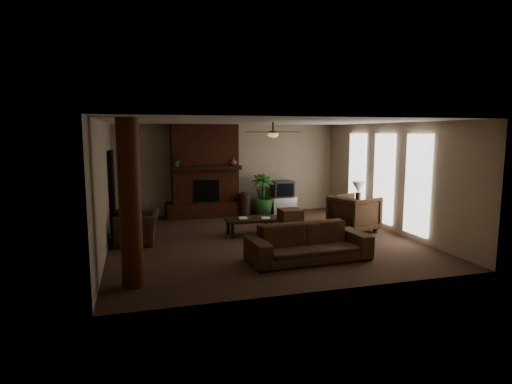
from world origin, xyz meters
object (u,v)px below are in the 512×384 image
object	(u,v)px
tv_stand	(282,205)
floor_vase	(244,203)
log_column	(130,204)
floor_plant	(263,204)
lamp_right	(358,189)
lamp_left	(124,193)
sofa	(309,237)
side_table_right	(359,214)
armchair_left	(138,222)
coffee_table	(250,220)
armchair_right	(354,212)
ottoman	(290,216)
side_table_left	(125,221)

from	to	relation	value
tv_stand	floor_vase	bearing A→B (deg)	-176.16
log_column	floor_plant	size ratio (longest dim) A/B	2.20
floor_plant	lamp_right	distance (m)	3.03
lamp_left	lamp_right	distance (m)	6.32
floor_plant	floor_vase	bearing A→B (deg)	-172.10
log_column	sofa	distance (m)	3.57
floor_plant	side_table_right	size ratio (longest dim) A/B	2.31
armchair_left	side_table_right	bearing A→B (deg)	99.20
log_column	floor_vase	world-z (taller)	log_column
lamp_right	sofa	bearing A→B (deg)	-133.87
sofa	tv_stand	bearing A→B (deg)	73.42
coffee_table	lamp_right	xyz separation A→B (m)	(3.25, 0.41, 0.63)
armchair_right	floor_plant	bearing A→B (deg)	12.26
armchair_left	side_table_right	world-z (taller)	armchair_left
floor_vase	lamp_right	distance (m)	3.43
coffee_table	ottoman	size ratio (longest dim) A/B	2.00
armchair_left	lamp_left	bearing A→B (deg)	-160.26
log_column	side_table_right	xyz separation A→B (m)	(6.10, 3.29, -1.12)
sofa	floor_plant	size ratio (longest dim) A/B	1.94
floor_plant	side_table_right	xyz separation A→B (m)	(2.22, -2.01, -0.08)
sofa	coffee_table	xyz separation A→B (m)	(-0.59, 2.36, -0.11)
armchair_right	tv_stand	bearing A→B (deg)	-1.39
armchair_left	floor_plant	world-z (taller)	armchair_left
log_column	tv_stand	world-z (taller)	log_column
side_table_left	armchair_left	bearing A→B (deg)	-75.56
side_table_left	log_column	bearing A→B (deg)	-87.23
side_table_right	tv_stand	bearing A→B (deg)	123.62
ottoman	tv_stand	size ratio (longest dim) A/B	0.71
armchair_right	armchair_left	bearing A→B (deg)	67.67
coffee_table	lamp_right	bearing A→B (deg)	7.16
ottoman	floor_vase	bearing A→B (deg)	129.14
floor_vase	side_table_right	distance (m)	3.42
coffee_table	tv_stand	xyz separation A→B (m)	(1.78, 2.65, -0.12)
ottoman	floor_vase	world-z (taller)	floor_vase
tv_stand	side_table_right	distance (m)	2.71
side_table_left	lamp_left	bearing A→B (deg)	90.00
armchair_left	floor_vase	size ratio (longest dim) A/B	1.43
coffee_table	floor_vase	world-z (taller)	floor_vase
floor_vase	side_table_left	distance (m)	3.64
tv_stand	lamp_right	size ratio (longest dim) A/B	1.31
sofa	lamp_left	distance (m)	5.13
log_column	floor_plant	distance (m)	6.65
log_column	armchair_left	distance (m)	3.05
floor_plant	lamp_right	size ratio (longest dim) A/B	1.96
tv_stand	floor_plant	size ratio (longest dim) A/B	0.67
tv_stand	lamp_left	xyz separation A→B (m)	(-4.80, -1.40, 0.75)
floor_plant	armchair_left	bearing A→B (deg)	-147.56
armchair_left	ottoman	xyz separation A→B (m)	(4.18, 1.05, -0.28)
floor_vase	side_table_right	bearing A→B (deg)	-34.18
side_table_left	side_table_right	world-z (taller)	same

